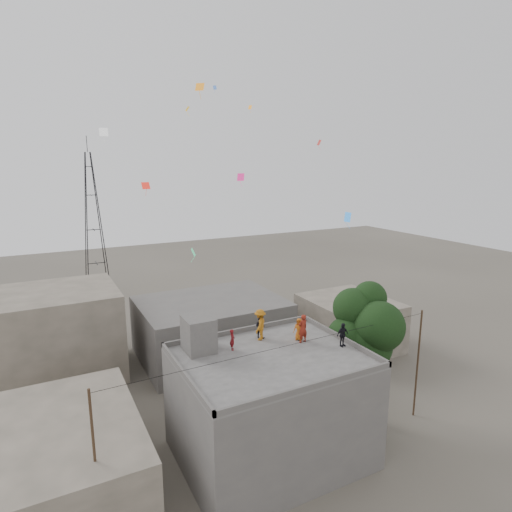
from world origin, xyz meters
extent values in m
plane|color=#4C463E|center=(0.00, 0.00, 0.00)|extent=(140.00, 140.00, 0.00)
cube|color=#54514E|center=(0.00, 0.00, 3.00)|extent=(10.00, 8.00, 6.00)
cube|color=#54514F|center=(0.00, 0.00, 6.05)|extent=(10.00, 8.00, 0.10)
cube|color=#54514E|center=(0.00, 3.92, 6.25)|extent=(10.00, 0.15, 0.30)
cube|color=#54514E|center=(0.00, -3.92, 6.25)|extent=(10.00, 0.15, 0.30)
cube|color=#54514E|center=(4.92, 0.00, 6.25)|extent=(0.15, 8.00, 0.30)
cube|color=#54514E|center=(-4.92, 0.00, 6.25)|extent=(0.15, 8.00, 0.30)
cube|color=#54514E|center=(-3.20, 2.60, 7.10)|extent=(1.60, 1.80, 2.00)
cube|color=#5F584B|center=(-11.00, 2.00, 2.00)|extent=(8.00, 10.00, 4.00)
cube|color=#54514E|center=(2.00, 14.00, 2.50)|extent=(12.00, 9.00, 5.00)
cube|color=#5F584B|center=(-10.00, 16.00, 3.50)|extent=(9.00, 8.00, 7.00)
cube|color=#5F584B|center=(14.00, 10.00, 2.20)|extent=(7.00, 8.00, 4.40)
cylinder|color=black|center=(7.20, 0.50, 2.00)|extent=(0.44, 0.44, 4.00)
cylinder|color=black|center=(7.35, 0.60, 3.60)|extent=(0.64, 0.91, 2.14)
sphere|color=black|center=(7.20, 0.50, 5.20)|extent=(3.60, 3.60, 3.60)
sphere|color=black|center=(8.30, 0.80, 6.00)|extent=(3.00, 3.00, 3.00)
sphere|color=black|center=(6.30, 1.00, 5.60)|extent=(2.80, 2.80, 2.80)
sphere|color=black|center=(7.60, -0.30, 6.60)|extent=(3.20, 3.20, 3.20)
sphere|color=black|center=(6.90, 1.40, 7.40)|extent=(2.60, 2.60, 2.60)
sphere|color=black|center=(8.00, 1.10, 8.00)|extent=(2.20, 2.20, 2.20)
cylinder|color=black|center=(-9.50, -1.50, 3.70)|extent=(0.12, 0.12, 7.40)
cylinder|color=black|center=(10.50, -1.00, 3.70)|extent=(0.12, 0.12, 7.40)
cylinder|color=black|center=(0.50, -1.25, 7.20)|extent=(20.00, 0.52, 0.02)
cylinder|color=black|center=(-4.85, 39.15, 9.00)|extent=(1.27, 1.27, 18.01)
cylinder|color=black|center=(-3.15, 39.15, 9.00)|extent=(1.27, 1.27, 18.01)
cylinder|color=black|center=(-3.15, 40.85, 9.00)|extent=(1.27, 1.27, 18.01)
cylinder|color=black|center=(-4.85, 40.85, 9.00)|extent=(1.27, 1.27, 18.01)
cube|color=black|center=(-4.00, 40.00, 3.60)|extent=(2.36, 0.08, 0.08)
cube|color=black|center=(-4.00, 40.00, 3.60)|extent=(0.08, 2.36, 0.08)
cube|color=black|center=(-4.00, 40.00, 8.10)|extent=(1.81, 0.08, 0.08)
cube|color=black|center=(-4.00, 40.00, 8.10)|extent=(0.08, 1.81, 0.08)
cube|color=black|center=(-4.00, 40.00, 12.60)|extent=(1.26, 0.08, 0.08)
cube|color=black|center=(-4.00, 40.00, 12.60)|extent=(0.08, 1.26, 0.08)
cube|color=black|center=(-4.00, 40.00, 16.20)|extent=(0.82, 0.08, 0.08)
cube|color=black|center=(-4.00, 40.00, 16.20)|extent=(0.08, 0.82, 0.08)
cylinder|color=black|center=(-4.00, 40.00, 19.00)|extent=(0.08, 0.08, 2.00)
imported|color=maroon|center=(2.66, 0.84, 6.97)|extent=(0.68, 0.48, 1.74)
imported|color=#BA5A15|center=(2.68, 1.26, 6.78)|extent=(0.75, 0.79, 1.35)
imported|color=black|center=(0.77, 2.65, 6.79)|extent=(0.76, 0.83, 1.37)
imported|color=black|center=(4.40, -0.69, 6.81)|extent=(0.86, 0.43, 1.41)
imported|color=#A66112|center=(0.62, 2.38, 7.05)|extent=(1.37, 1.37, 1.90)
imported|color=maroon|center=(-1.46, 1.84, 6.71)|extent=(0.43, 0.52, 1.22)
plane|color=red|center=(-4.57, 7.52, 15.20)|extent=(0.50, 0.30, 0.41)
plane|color=#FE288C|center=(0.72, 5.13, 15.71)|extent=(0.47, 0.10, 0.46)
plane|color=yellow|center=(0.15, 13.10, 20.54)|extent=(0.43, 0.47, 0.32)
plane|color=#2984EA|center=(6.97, 2.41, 13.18)|extent=(0.10, 0.62, 0.61)
plane|color=white|center=(-6.49, 9.55, 18.42)|extent=(0.53, 0.17, 0.50)
plane|color=orange|center=(6.80, 15.85, 21.33)|extent=(0.23, 0.36, 0.34)
plane|color=#36CC7E|center=(-2.54, 5.01, 11.33)|extent=(0.41, 0.52, 0.45)
plane|color=red|center=(9.40, 9.12, 18.14)|extent=(0.48, 0.39, 0.40)
plane|color=orange|center=(-3.25, 1.25, 20.06)|extent=(0.45, 0.42, 0.37)
plane|color=#4574D1|center=(4.05, 17.10, 22.92)|extent=(0.28, 0.33, 0.31)
camera|label=1|loc=(-10.82, -18.97, 16.48)|focal=30.00mm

